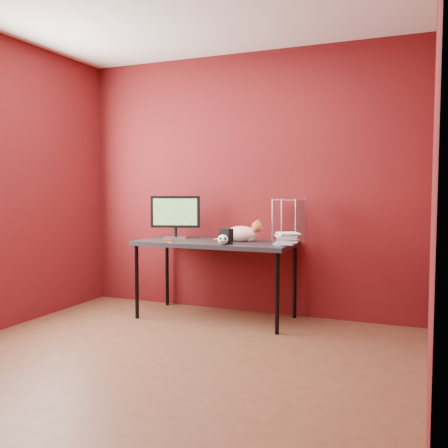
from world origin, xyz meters
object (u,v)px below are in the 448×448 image
at_px(skull_mug, 223,240).
at_px(book_stack, 278,176).
at_px(speaker, 226,237).
at_px(desk, 216,246).
at_px(monitor, 175,215).
at_px(cat, 242,234).

height_order(skull_mug, book_stack, book_stack).
bearing_deg(speaker, skull_mug, -77.08).
distance_m(desk, monitor, 0.56).
distance_m(cat, skull_mug, 0.34).
relative_size(cat, book_stack, 0.37).
xyz_separation_m(cat, skull_mug, (-0.05, -0.34, -0.03)).
xyz_separation_m(skull_mug, book_stack, (0.44, 0.21, 0.57)).
relative_size(desk, cat, 3.25).
xyz_separation_m(cat, speaker, (-0.06, -0.24, -0.01)).
bearing_deg(cat, monitor, 178.87).
relative_size(monitor, cat, 1.04).
relative_size(cat, skull_mug, 4.62).
bearing_deg(desk, skull_mug, -56.11).
bearing_deg(monitor, speaker, -38.90).
relative_size(skull_mug, speaker, 0.72).
relative_size(monitor, skull_mug, 4.80).
height_order(cat, book_stack, book_stack).
height_order(monitor, speaker, monitor).
xyz_separation_m(skull_mug, speaker, (-0.01, 0.10, 0.02)).
xyz_separation_m(monitor, speaker, (0.65, -0.25, -0.17)).
bearing_deg(book_stack, cat, 161.66).
distance_m(monitor, book_stack, 1.17).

